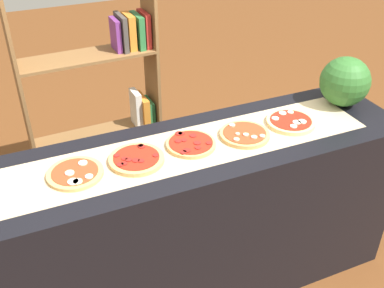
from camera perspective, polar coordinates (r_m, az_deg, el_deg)
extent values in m
plane|color=brown|center=(2.82, 0.00, -16.77)|extent=(12.00, 12.00, 0.00)
cube|color=black|center=(2.48, 0.00, -9.65)|extent=(2.23, 0.59, 0.95)
cube|color=tan|center=(2.18, 0.00, -0.42)|extent=(1.80, 0.36, 0.00)
cylinder|color=tan|center=(2.06, -14.39, -3.51)|extent=(0.25, 0.25, 0.02)
cylinder|color=red|center=(2.06, -14.42, -3.30)|extent=(0.20, 0.20, 0.00)
cylinder|color=#EFE5CC|center=(2.01, -12.72, -3.96)|extent=(0.03, 0.03, 0.00)
cylinder|color=#EFE5CC|center=(2.05, -15.02, -3.50)|extent=(0.04, 0.04, 0.00)
cylinder|color=#EFE5CC|center=(1.99, -14.61, -4.56)|extent=(0.05, 0.05, 0.00)
cylinder|color=#EFE5CC|center=(2.10, -13.46, -2.30)|extent=(0.04, 0.04, 0.00)
cylinder|color=#EFE5CC|center=(1.99, -14.07, -4.54)|extent=(0.04, 0.04, 0.00)
cylinder|color=tan|center=(2.10, -6.93, -1.91)|extent=(0.25, 0.25, 0.02)
cylinder|color=#AD2314|center=(2.09, -6.95, -1.65)|extent=(0.21, 0.21, 0.00)
cylinder|color=maroon|center=(2.05, -8.43, -2.42)|extent=(0.03, 0.03, 0.00)
cylinder|color=maroon|center=(2.07, -7.92, -1.95)|extent=(0.03, 0.03, 0.00)
cylinder|color=maroon|center=(2.16, -6.31, -0.28)|extent=(0.03, 0.03, 0.00)
cylinder|color=maroon|center=(2.09, -4.55, -1.40)|extent=(0.03, 0.03, 0.00)
cylinder|color=maroon|center=(2.05, -8.94, -2.55)|extent=(0.03, 0.03, 0.00)
cylinder|color=maroon|center=(2.09, -8.45, -1.75)|extent=(0.03, 0.03, 0.00)
cylinder|color=maroon|center=(2.06, -6.36, -2.08)|extent=(0.03, 0.03, 0.00)
cylinder|color=maroon|center=(2.16, -6.46, -0.18)|extent=(0.03, 0.03, 0.00)
cylinder|color=maroon|center=(2.11, -9.40, -1.40)|extent=(0.03, 0.03, 0.00)
cylinder|color=maroon|center=(2.06, -7.01, -2.03)|extent=(0.03, 0.03, 0.00)
cylinder|color=tan|center=(2.19, -0.14, -0.02)|extent=(0.24, 0.24, 0.02)
cylinder|color=#AD2314|center=(2.18, -0.14, 0.21)|extent=(0.21, 0.21, 0.00)
cylinder|color=maroon|center=(2.12, -0.66, -0.79)|extent=(0.04, 0.04, 0.00)
cylinder|color=maroon|center=(2.25, -1.66, 1.34)|extent=(0.04, 0.04, 0.00)
cylinder|color=maroon|center=(2.11, -1.08, -1.03)|extent=(0.03, 0.03, 0.00)
cylinder|color=maroon|center=(2.17, 2.12, 0.13)|extent=(0.03, 0.03, 0.00)
cylinder|color=maroon|center=(2.25, -1.33, 1.33)|extent=(0.03, 0.03, 0.00)
cylinder|color=maroon|center=(2.23, 0.12, 1.06)|extent=(0.03, 0.03, 0.00)
cylinder|color=maroon|center=(2.17, 0.66, 0.15)|extent=(0.03, 0.03, 0.00)
cylinder|color=maroon|center=(2.19, -1.74, 0.38)|extent=(0.03, 0.03, 0.00)
cylinder|color=maroon|center=(2.19, -1.01, 0.49)|extent=(0.03, 0.03, 0.00)
cylinder|color=maroon|center=(2.14, 0.73, -0.46)|extent=(0.03, 0.03, 0.00)
cylinder|color=tan|center=(2.28, 6.57, 1.18)|extent=(0.25, 0.25, 0.02)
cylinder|color=red|center=(2.27, 6.58, 1.42)|extent=(0.21, 0.21, 0.00)
cylinder|color=#C6B28E|center=(2.25, 6.74, 1.18)|extent=(0.03, 0.03, 0.01)
cylinder|color=#C6B28E|center=(2.32, 5.03, 2.36)|extent=(0.03, 0.03, 0.01)
cylinder|color=#C6B28E|center=(2.25, 5.71, 1.27)|extent=(0.02, 0.02, 0.01)
cylinder|color=#C6B28E|center=(2.25, 8.77, 1.00)|extent=(0.03, 0.03, 0.01)
cylinder|color=#C6B28E|center=(2.21, 5.57, 0.59)|extent=(0.03, 0.03, 0.01)
cylinder|color=#C6B28E|center=(2.23, 7.75, 0.86)|extent=(0.03, 0.03, 0.01)
cylinder|color=#E5C17F|center=(2.42, 12.17, 2.71)|extent=(0.25, 0.25, 0.02)
cylinder|color=#AD2314|center=(2.42, 12.21, 2.95)|extent=(0.21, 0.21, 0.00)
cylinder|color=#EFE5CC|center=(2.41, 10.35, 3.16)|extent=(0.04, 0.04, 0.00)
cylinder|color=#EFE5CC|center=(2.36, 12.55, 2.18)|extent=(0.04, 0.04, 0.00)
cylinder|color=#EFE5CC|center=(2.46, 11.23, 3.81)|extent=(0.04, 0.04, 0.00)
cylinder|color=#EFE5CC|center=(2.48, 12.19, 3.91)|extent=(0.03, 0.03, 0.00)
cylinder|color=#EFE5CC|center=(2.41, 13.58, 2.75)|extent=(0.04, 0.04, 0.00)
cylinder|color=#EFE5CC|center=(2.39, 12.93, 2.66)|extent=(0.04, 0.04, 0.00)
sphere|color=#2D6628|center=(2.64, 18.53, 7.39)|extent=(0.27, 0.27, 0.27)
cube|color=brown|center=(3.05, -4.92, 7.26)|extent=(0.03, 0.24, 1.67)
cube|color=brown|center=(2.90, -20.12, 3.81)|extent=(0.03, 0.24, 1.67)
cube|color=brown|center=(3.40, -10.72, -6.82)|extent=(0.81, 0.28, 0.02)
cube|color=#234799|center=(3.42, -4.94, -4.00)|extent=(0.04, 0.16, 0.17)
cube|color=#47423D|center=(3.41, -5.63, -4.24)|extent=(0.04, 0.14, 0.16)
cube|color=#B22823|center=(3.37, -6.35, -3.80)|extent=(0.03, 0.14, 0.25)
cube|color=orange|center=(3.39, -6.93, -4.44)|extent=(0.05, 0.17, 0.18)
cube|color=gold|center=(3.37, -7.65, -4.61)|extent=(0.03, 0.19, 0.19)
cube|color=brown|center=(3.08, -11.75, 1.08)|extent=(0.81, 0.28, 0.02)
cube|color=#2D753D|center=(3.12, -5.42, 4.11)|extent=(0.04, 0.16, 0.17)
cube|color=orange|center=(3.10, -6.21, 4.24)|extent=(0.05, 0.20, 0.21)
cube|color=silver|center=(3.08, -7.04, 4.41)|extent=(0.05, 0.14, 0.25)
cube|color=brown|center=(2.84, -13.01, 10.57)|extent=(0.81, 0.28, 0.02)
cube|color=#B22823|center=(2.89, -5.97, 14.09)|extent=(0.04, 0.17, 0.21)
cube|color=#2D753D|center=(2.88, -6.81, 13.85)|extent=(0.04, 0.18, 0.20)
cube|color=orange|center=(2.86, -7.85, 13.74)|extent=(0.05, 0.15, 0.21)
cube|color=#47423D|center=(2.85, -8.80, 13.60)|extent=(0.03, 0.18, 0.21)
cube|color=#753384|center=(2.84, -9.50, 13.28)|extent=(0.04, 0.14, 0.19)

